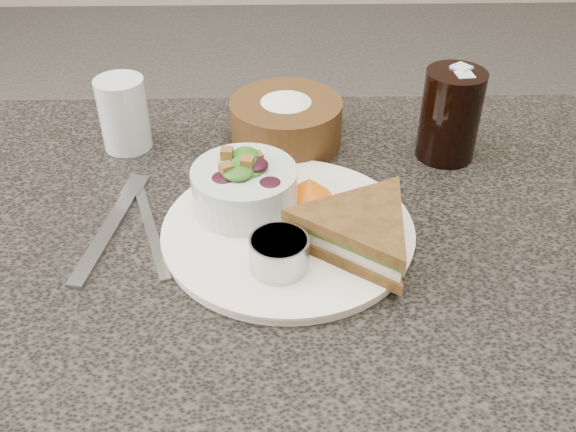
# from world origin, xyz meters

# --- Properties ---
(dining_table) EXTENTS (1.00, 0.70, 0.75)m
(dining_table) POSITION_xyz_m (0.00, 0.00, 0.38)
(dining_table) COLOR black
(dining_table) RESTS_ON floor
(dinner_plate) EXTENTS (0.30, 0.30, 0.01)m
(dinner_plate) POSITION_xyz_m (0.01, -0.02, 0.76)
(dinner_plate) COLOR white
(dinner_plate) RESTS_ON dining_table
(sandwich) EXTENTS (0.26, 0.26, 0.05)m
(sandwich) POSITION_xyz_m (0.09, -0.06, 0.79)
(sandwich) COLOR brown
(sandwich) RESTS_ON dinner_plate
(salad_bowl) EXTENTS (0.15, 0.15, 0.08)m
(salad_bowl) POSITION_xyz_m (-0.05, 0.02, 0.80)
(salad_bowl) COLOR silver
(salad_bowl) RESTS_ON dinner_plate
(dressing_ramekin) EXTENTS (0.08, 0.08, 0.04)m
(dressing_ramekin) POSITION_xyz_m (-0.00, -0.09, 0.78)
(dressing_ramekin) COLOR #A2A3A4
(dressing_ramekin) RESTS_ON dinner_plate
(orange_wedge) EXTENTS (0.07, 0.07, 0.03)m
(orange_wedge) POSITION_xyz_m (0.04, 0.04, 0.78)
(orange_wedge) COLOR orange
(orange_wedge) RESTS_ON dinner_plate
(fork) EXTENTS (0.05, 0.20, 0.01)m
(fork) POSITION_xyz_m (-0.21, -0.01, 0.75)
(fork) COLOR #90929A
(fork) RESTS_ON dining_table
(knife) EXTENTS (0.07, 0.19, 0.00)m
(knife) POSITION_xyz_m (-0.16, -0.01, 0.75)
(knife) COLOR #A1A1A2
(knife) RESTS_ON dining_table
(bread_basket) EXTENTS (0.21, 0.21, 0.09)m
(bread_basket) POSITION_xyz_m (0.01, 0.20, 0.80)
(bread_basket) COLOR brown
(bread_basket) RESTS_ON dining_table
(cola_glass) EXTENTS (0.10, 0.10, 0.14)m
(cola_glass) POSITION_xyz_m (0.24, 0.16, 0.82)
(cola_glass) COLOR black
(cola_glass) RESTS_ON dining_table
(water_glass) EXTENTS (0.07, 0.07, 0.11)m
(water_glass) POSITION_xyz_m (-0.23, 0.20, 0.80)
(water_glass) COLOR silver
(water_glass) RESTS_ON dining_table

